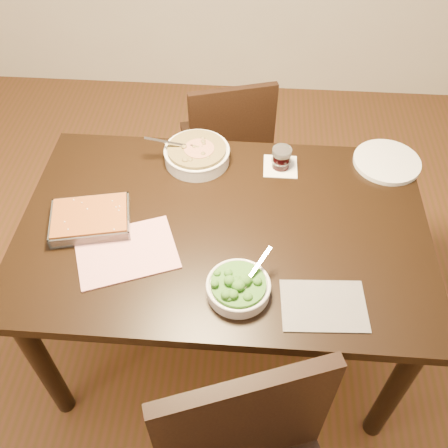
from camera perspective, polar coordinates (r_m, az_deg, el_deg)
name	(u,v)px	position (r m, az deg, el deg)	size (l,w,h in m)	color
ground	(224,334)	(2.32, -0.04, -12.46)	(4.00, 4.00, 0.00)	#4E3516
table	(224,243)	(1.78, -0.05, -2.13)	(1.40, 0.90, 0.75)	black
magazine_a	(126,252)	(1.66, -11.09, -3.14)	(0.32, 0.23, 0.01)	#BF364B
magazine_b	(324,306)	(1.54, 11.32, -9.13)	(0.25, 0.18, 0.00)	#27272F
coaster	(280,167)	(1.92, 6.46, 6.54)	(0.13, 0.13, 0.00)	white
stew_bowl	(197,154)	(1.92, -3.12, 8.02)	(0.28, 0.25, 0.09)	white
broccoli_bowl	(238,287)	(1.51, 1.65, -7.21)	(0.20, 0.21, 0.08)	white
baking_dish	(91,219)	(1.75, -15.01, 0.54)	(0.30, 0.24, 0.05)	silver
wine_tumbler	(281,158)	(1.89, 6.57, 7.55)	(0.07, 0.07, 0.08)	black
dinner_plate	(387,162)	(2.02, 18.11, 6.77)	(0.25, 0.25, 0.02)	silver
chair_far	(228,142)	(2.47, 0.40, 9.33)	(0.49, 0.49, 0.84)	black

